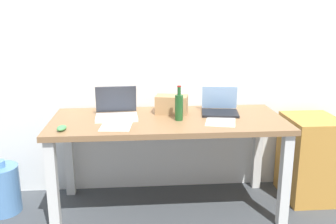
{
  "coord_description": "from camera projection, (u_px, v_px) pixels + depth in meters",
  "views": [
    {
      "loc": [
        -0.22,
        -2.72,
        1.51
      ],
      "look_at": [
        0.0,
        0.0,
        0.8
      ],
      "focal_mm": 40.12,
      "sensor_mm": 36.0,
      "label": 1
    }
  ],
  "objects": [
    {
      "name": "computer_mouse",
      "position": [
        62.0,
        128.0,
        2.54
      ],
      "size": [
        0.07,
        0.11,
        0.03
      ],
      "primitive_type": "ellipsoid",
      "rotation": [
        0.0,
        0.0,
        -0.13
      ],
      "color": "#4C9E56",
      "rests_on": "desk"
    },
    {
      "name": "beer_bottle",
      "position": [
        179.0,
        107.0,
        2.76
      ],
      "size": [
        0.06,
        0.06,
        0.26
      ],
      "color": "#1E5123",
      "rests_on": "desk"
    },
    {
      "name": "laptop_right",
      "position": [
        220.0,
        108.0,
        2.97
      ],
      "size": [
        0.32,
        0.29,
        0.2
      ],
      "color": "black",
      "rests_on": "desk"
    },
    {
      "name": "cardboard_box",
      "position": [
        172.0,
        104.0,
        2.97
      ],
      "size": [
        0.27,
        0.2,
        0.14
      ],
      "primitive_type": "cube",
      "rotation": [
        0.0,
        0.0,
        -0.22
      ],
      "color": "tan",
      "rests_on": "desk"
    },
    {
      "name": "ground_plane",
      "position": [
        168.0,
        207.0,
        3.02
      ],
      "size": [
        8.0,
        8.0,
        0.0
      ],
      "primitive_type": "plane",
      "color": "#42474C"
    },
    {
      "name": "paper_sheet_front_right",
      "position": [
        221.0,
        121.0,
        2.76
      ],
      "size": [
        0.28,
        0.34,
        0.0
      ],
      "primitive_type": "cube",
      "rotation": [
        0.0,
        0.0,
        -0.26
      ],
      "color": "white",
      "rests_on": "desk"
    },
    {
      "name": "laptop_left",
      "position": [
        116.0,
        111.0,
        2.86
      ],
      "size": [
        0.33,
        0.28,
        0.23
      ],
      "color": "silver",
      "rests_on": "desk"
    },
    {
      "name": "desk",
      "position": [
        168.0,
        131.0,
        2.86
      ],
      "size": [
        1.75,
        0.75,
        0.75
      ],
      "color": "olive",
      "rests_on": "ground"
    },
    {
      "name": "paper_sheet_front_left",
      "position": [
        117.0,
        125.0,
        2.66
      ],
      "size": [
        0.24,
        0.31,
        0.0
      ],
      "primitive_type": "cube",
      "rotation": [
        0.0,
        0.0,
        -0.1
      ],
      "color": "white",
      "rests_on": "desk"
    },
    {
      "name": "back_wall",
      "position": [
        164.0,
        40.0,
        3.12
      ],
      "size": [
        5.2,
        0.08,
        2.6
      ],
      "primitive_type": "cube",
      "color": "white",
      "rests_on": "ground"
    },
    {
      "name": "filing_cabinet",
      "position": [
        310.0,
        158.0,
        3.13
      ],
      "size": [
        0.4,
        0.48,
        0.7
      ],
      "primitive_type": "cube",
      "color": "#C68938",
      "rests_on": "ground"
    },
    {
      "name": "water_cooler_jug",
      "position": [
        1.0,
        189.0,
        2.92
      ],
      "size": [
        0.28,
        0.28,
        0.43
      ],
      "color": "#598CC6",
      "rests_on": "ground"
    }
  ]
}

